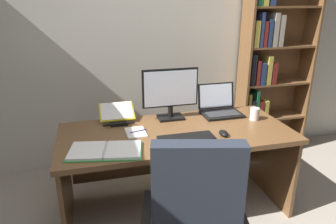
{
  "coord_description": "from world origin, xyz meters",
  "views": [
    {
      "loc": [
        -0.7,
        -1.24,
        1.72
      ],
      "look_at": [
        -0.15,
        0.9,
        0.91
      ],
      "focal_mm": 33.38,
      "sensor_mm": 36.0,
      "label": 1
    }
  ],
  "objects_px": {
    "desk": "(173,148)",
    "coffee_mug": "(255,114)",
    "pen": "(138,131)",
    "notepad": "(136,132)",
    "keyboard": "(186,138)",
    "computer_mouse": "(224,133)",
    "monitor": "(170,94)",
    "reading_stand_with_book": "(117,113)",
    "bookshelf": "(268,64)",
    "open_binder": "(105,151)",
    "laptop": "(220,108)"
  },
  "relations": [
    {
      "from": "computer_mouse",
      "to": "coffee_mug",
      "type": "height_order",
      "value": "coffee_mug"
    },
    {
      "from": "bookshelf",
      "to": "pen",
      "type": "height_order",
      "value": "bookshelf"
    },
    {
      "from": "open_binder",
      "to": "pen",
      "type": "distance_m",
      "value": 0.38
    },
    {
      "from": "bookshelf",
      "to": "open_binder",
      "type": "relative_size",
      "value": 3.78
    },
    {
      "from": "notepad",
      "to": "pen",
      "type": "bearing_deg",
      "value": 0.0
    },
    {
      "from": "monitor",
      "to": "keyboard",
      "type": "bearing_deg",
      "value": -90.0
    },
    {
      "from": "keyboard",
      "to": "notepad",
      "type": "relative_size",
      "value": 2.0
    },
    {
      "from": "keyboard",
      "to": "laptop",
      "type": "bearing_deg",
      "value": 44.89
    },
    {
      "from": "monitor",
      "to": "computer_mouse",
      "type": "distance_m",
      "value": 0.59
    },
    {
      "from": "monitor",
      "to": "desk",
      "type": "bearing_deg",
      "value": -97.17
    },
    {
      "from": "keyboard",
      "to": "open_binder",
      "type": "bearing_deg",
      "value": -175.21
    },
    {
      "from": "desk",
      "to": "coffee_mug",
      "type": "distance_m",
      "value": 0.76
    },
    {
      "from": "laptop",
      "to": "reading_stand_with_book",
      "type": "distance_m",
      "value": 0.93
    },
    {
      "from": "open_binder",
      "to": "notepad",
      "type": "xyz_separation_m",
      "value": [
        0.25,
        0.27,
        -0.01
      ]
    },
    {
      "from": "reading_stand_with_book",
      "to": "pen",
      "type": "xyz_separation_m",
      "value": [
        0.13,
        -0.3,
        -0.05
      ]
    },
    {
      "from": "desk",
      "to": "reading_stand_with_book",
      "type": "xyz_separation_m",
      "value": [
        -0.43,
        0.26,
        0.25
      ]
    },
    {
      "from": "desk",
      "to": "keyboard",
      "type": "relative_size",
      "value": 4.37
    },
    {
      "from": "keyboard",
      "to": "coffee_mug",
      "type": "bearing_deg",
      "value": 19.32
    },
    {
      "from": "pen",
      "to": "coffee_mug",
      "type": "bearing_deg",
      "value": 1.3
    },
    {
      "from": "computer_mouse",
      "to": "reading_stand_with_book",
      "type": "distance_m",
      "value": 0.92
    },
    {
      "from": "monitor",
      "to": "coffee_mug",
      "type": "height_order",
      "value": "monitor"
    },
    {
      "from": "keyboard",
      "to": "monitor",
      "type": "bearing_deg",
      "value": 90.0
    },
    {
      "from": "monitor",
      "to": "reading_stand_with_book",
      "type": "xyz_separation_m",
      "value": [
        -0.46,
        0.06,
        -0.16
      ]
    },
    {
      "from": "computer_mouse",
      "to": "notepad",
      "type": "bearing_deg",
      "value": 161.05
    },
    {
      "from": "open_binder",
      "to": "pen",
      "type": "bearing_deg",
      "value": 55.94
    },
    {
      "from": "open_binder",
      "to": "laptop",
      "type": "bearing_deg",
      "value": 36.99
    },
    {
      "from": "open_binder",
      "to": "monitor",
      "type": "bearing_deg",
      "value": 51.7
    },
    {
      "from": "notepad",
      "to": "pen",
      "type": "relative_size",
      "value": 1.5
    },
    {
      "from": "desk",
      "to": "notepad",
      "type": "bearing_deg",
      "value": -173.02
    },
    {
      "from": "desk",
      "to": "open_binder",
      "type": "bearing_deg",
      "value": -151.52
    },
    {
      "from": "bookshelf",
      "to": "monitor",
      "type": "height_order",
      "value": "bookshelf"
    },
    {
      "from": "keyboard",
      "to": "computer_mouse",
      "type": "relative_size",
      "value": 4.04
    },
    {
      "from": "keyboard",
      "to": "computer_mouse",
      "type": "height_order",
      "value": "computer_mouse"
    },
    {
      "from": "coffee_mug",
      "to": "reading_stand_with_book",
      "type": "bearing_deg",
      "value": 166.33
    },
    {
      "from": "open_binder",
      "to": "keyboard",
      "type": "bearing_deg",
      "value": 15.9
    },
    {
      "from": "bookshelf",
      "to": "keyboard",
      "type": "bearing_deg",
      "value": -141.49
    },
    {
      "from": "notepad",
      "to": "pen",
      "type": "xyz_separation_m",
      "value": [
        0.02,
        0.0,
        0.01
      ]
    },
    {
      "from": "open_binder",
      "to": "notepad",
      "type": "relative_size",
      "value": 2.59
    },
    {
      "from": "desk",
      "to": "open_binder",
      "type": "height_order",
      "value": "open_binder"
    },
    {
      "from": "desk",
      "to": "monitor",
      "type": "height_order",
      "value": "monitor"
    },
    {
      "from": "pen",
      "to": "keyboard",
      "type": "bearing_deg",
      "value": -34.3
    },
    {
      "from": "monitor",
      "to": "computer_mouse",
      "type": "relative_size",
      "value": 4.68
    },
    {
      "from": "monitor",
      "to": "notepad",
      "type": "height_order",
      "value": "monitor"
    },
    {
      "from": "desk",
      "to": "coffee_mug",
      "type": "xyz_separation_m",
      "value": [
        0.72,
        -0.02,
        0.24
      ]
    },
    {
      "from": "bookshelf",
      "to": "keyboard",
      "type": "relative_size",
      "value": 4.89
    },
    {
      "from": "pen",
      "to": "computer_mouse",
      "type": "bearing_deg",
      "value": -19.51
    },
    {
      "from": "computer_mouse",
      "to": "coffee_mug",
      "type": "distance_m",
      "value": 0.47
    },
    {
      "from": "desk",
      "to": "open_binder",
      "type": "distance_m",
      "value": 0.68
    },
    {
      "from": "open_binder",
      "to": "notepad",
      "type": "bearing_deg",
      "value": 58.12
    },
    {
      "from": "keyboard",
      "to": "notepad",
      "type": "height_order",
      "value": "keyboard"
    }
  ]
}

